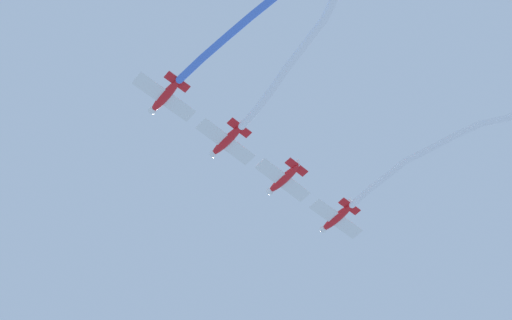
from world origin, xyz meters
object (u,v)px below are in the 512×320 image
(airplane_right_wing, at_px, (226,141))
(airplane_slot, at_px, (165,96))
(airplane_lead, at_px, (336,218))
(airplane_left_wing, at_px, (283,179))

(airplane_right_wing, bearing_deg, airplane_slot, 87.94)
(airplane_slot, bearing_deg, airplane_lead, -90.26)
(airplane_lead, distance_m, airplane_slot, 23.52)
(airplane_lead, distance_m, airplane_right_wing, 15.68)
(airplane_lead, bearing_deg, airplane_left_wing, 89.29)
(airplane_left_wing, bearing_deg, airplane_right_wing, 87.98)
(airplane_right_wing, distance_m, airplane_slot, 7.84)
(airplane_left_wing, distance_m, airplane_right_wing, 7.84)
(airplane_left_wing, relative_size, airplane_slot, 1.01)
(airplane_slot, bearing_deg, airplane_left_wing, -90.26)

